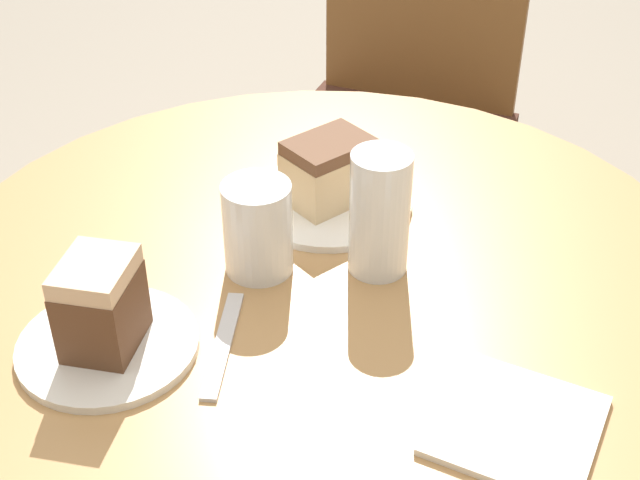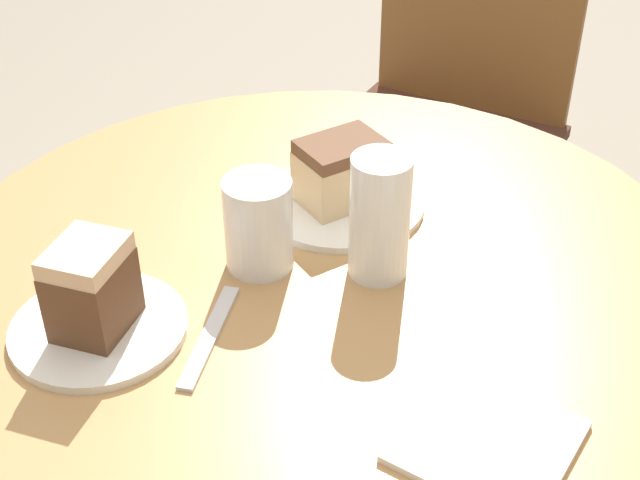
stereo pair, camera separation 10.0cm
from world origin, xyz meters
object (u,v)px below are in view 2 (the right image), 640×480
object	(u,v)px
cake_slice_far	(341,171)
glass_lemonade	(259,229)
chair	(448,109)
cake_slice_near	(91,288)
glass_water	(379,225)
plate_far	(341,202)
plate_near	(99,328)

from	to	relation	value
cake_slice_far	glass_lemonade	size ratio (longest dim) A/B	1.14
chair	cake_slice_near	world-z (taller)	chair
glass_lemonade	glass_water	size ratio (longest dim) A/B	0.75
glass_water	glass_lemonade	bearing A→B (deg)	-159.86
plate_far	glass_water	bearing A→B (deg)	-47.88
chair	cake_slice_near	xyz separation A→B (m)	(-0.05, -1.06, 0.27)
plate_near	plate_far	distance (m)	0.37
chair	cake_slice_near	bearing A→B (deg)	-90.14
chair	cake_slice_far	bearing A→B (deg)	-80.97
cake_slice_near	cake_slice_far	size ratio (longest dim) A/B	0.79
plate_far	cake_slice_near	distance (m)	0.37
plate_far	cake_slice_far	size ratio (longest dim) A/B	1.68
glass_water	cake_slice_near	bearing A→B (deg)	-134.35
glass_lemonade	glass_water	xyz separation A→B (m)	(0.13, 0.05, 0.02)
plate_far	plate_near	bearing A→B (deg)	-110.72
plate_near	cake_slice_near	distance (m)	0.06
plate_near	glass_water	size ratio (longest dim) A/B	1.26
glass_lemonade	plate_near	bearing A→B (deg)	-117.56
plate_far	cake_slice_far	world-z (taller)	cake_slice_far
glass_lemonade	chair	bearing A→B (deg)	93.27
chair	glass_water	size ratio (longest dim) A/B	6.34
glass_lemonade	cake_slice_far	bearing A→B (deg)	78.18
plate_near	glass_lemonade	distance (m)	0.21
cake_slice_near	glass_water	bearing A→B (deg)	45.65
glass_water	plate_near	bearing A→B (deg)	-134.35
plate_near	glass_lemonade	bearing A→B (deg)	62.44
plate_near	cake_slice_far	bearing A→B (deg)	69.28
plate_near	cake_slice_near	size ratio (longest dim) A/B	1.86
cake_slice_far	chair	bearing A→B (deg)	96.62
plate_far	glass_lemonade	size ratio (longest dim) A/B	1.92
cake_slice_near	glass_lemonade	bearing A→B (deg)	62.44
plate_near	cake_slice_near	world-z (taller)	cake_slice_near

